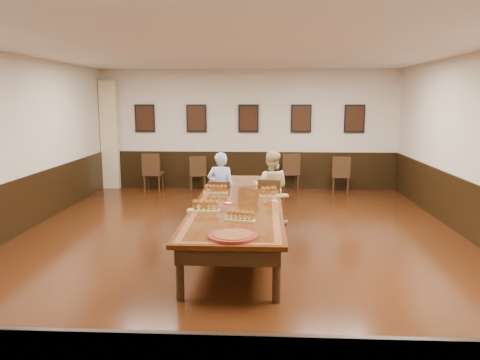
# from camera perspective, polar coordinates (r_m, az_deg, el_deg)

# --- Properties ---
(floor) EXTENTS (8.00, 10.00, 0.02)m
(floor) POSITION_cam_1_polar(r_m,az_deg,el_deg) (8.00, -0.18, -7.76)
(floor) COLOR black
(floor) RESTS_ON ground
(ceiling) EXTENTS (8.00, 10.00, 0.02)m
(ceiling) POSITION_cam_1_polar(r_m,az_deg,el_deg) (7.67, -0.20, 15.83)
(ceiling) COLOR white
(ceiling) RESTS_ON floor
(wall_back) EXTENTS (8.00, 0.02, 3.20)m
(wall_back) POSITION_cam_1_polar(r_m,az_deg,el_deg) (12.66, 1.05, 6.17)
(wall_back) COLOR beige
(wall_back) RESTS_ON floor
(wall_front) EXTENTS (8.00, 0.02, 3.20)m
(wall_front) POSITION_cam_1_polar(r_m,az_deg,el_deg) (2.76, -5.89, -7.28)
(wall_front) COLOR beige
(wall_front) RESTS_ON floor
(wall_left) EXTENTS (0.02, 10.00, 3.20)m
(wall_left) POSITION_cam_1_polar(r_m,az_deg,el_deg) (8.85, -27.15, 3.50)
(wall_left) COLOR beige
(wall_left) RESTS_ON floor
(chair_man) EXTENTS (0.42, 0.46, 0.89)m
(chair_man) POSITION_cam_1_polar(r_m,az_deg,el_deg) (9.00, -2.41, -2.80)
(chair_man) COLOR #322016
(chair_man) RESTS_ON floor
(chair_woman) EXTENTS (0.49, 0.52, 0.91)m
(chair_woman) POSITION_cam_1_polar(r_m,az_deg,el_deg) (9.06, 3.70, -2.63)
(chair_woman) COLOR #322016
(chair_woman) RESTS_ON floor
(spare_chair_a) EXTENTS (0.49, 0.53, 1.01)m
(spare_chair_a) POSITION_cam_1_polar(r_m,az_deg,el_deg) (12.56, -10.53, 0.96)
(spare_chair_a) COLOR #322016
(spare_chair_a) RESTS_ON floor
(spare_chair_b) EXTENTS (0.54, 0.57, 0.93)m
(spare_chair_b) POSITION_cam_1_polar(r_m,az_deg,el_deg) (12.51, -5.25, 0.86)
(spare_chair_b) COLOR #322016
(spare_chair_b) RESTS_ON floor
(spare_chair_c) EXTENTS (0.54, 0.58, 1.00)m
(spare_chair_c) POSITION_cam_1_polar(r_m,az_deg,el_deg) (12.53, 6.05, 1.01)
(spare_chair_c) COLOR #322016
(spare_chair_c) RESTS_ON floor
(spare_chair_d) EXTENTS (0.51, 0.55, 0.96)m
(spare_chair_d) POSITION_cam_1_polar(r_m,az_deg,el_deg) (12.44, 12.19, 0.69)
(spare_chair_d) COLOR #322016
(spare_chair_d) RESTS_ON floor
(person_man) EXTENTS (0.52, 0.35, 1.41)m
(person_man) POSITION_cam_1_polar(r_m,az_deg,el_deg) (9.03, -2.36, -1.03)
(person_man) COLOR #5375D0
(person_man) RESTS_ON floor
(person_woman) EXTENTS (0.78, 0.65, 1.43)m
(person_woman) POSITION_cam_1_polar(r_m,az_deg,el_deg) (9.10, 3.79, -0.92)
(person_woman) COLOR #DAC288
(person_woman) RESTS_ON floor
(pink_phone) EXTENTS (0.14, 0.16, 0.01)m
(pink_phone) POSITION_cam_1_polar(r_m,az_deg,el_deg) (7.71, 4.24, -2.58)
(pink_phone) COLOR #FF54A8
(pink_phone) RESTS_ON conference_table
(curtain) EXTENTS (0.45, 0.18, 2.90)m
(curtain) POSITION_cam_1_polar(r_m,az_deg,el_deg) (13.15, -15.61, 5.30)
(curtain) COLOR #CDB88D
(curtain) RESTS_ON floor
(wainscoting) EXTENTS (8.00, 10.00, 1.00)m
(wainscoting) POSITION_cam_1_polar(r_m,az_deg,el_deg) (7.87, -0.19, -4.21)
(wainscoting) COLOR black
(wainscoting) RESTS_ON floor
(conference_table) EXTENTS (1.40, 5.00, 0.76)m
(conference_table) POSITION_cam_1_polar(r_m,az_deg,el_deg) (7.84, -0.19, -3.43)
(conference_table) COLOR black
(conference_table) RESTS_ON floor
(posters) EXTENTS (6.14, 0.04, 0.74)m
(posters) POSITION_cam_1_polar(r_m,az_deg,el_deg) (12.57, 1.04, 7.52)
(posters) COLOR black
(posters) RESTS_ON wall_back
(flight_a) EXTENTS (0.43, 0.16, 0.16)m
(flight_a) POSITION_cam_1_polar(r_m,az_deg,el_deg) (8.33, -3.00, -1.14)
(flight_a) COLOR olive
(flight_a) RESTS_ON conference_table
(flight_b) EXTENTS (0.51, 0.26, 0.18)m
(flight_b) POSITION_cam_1_polar(r_m,az_deg,el_deg) (8.06, 3.87, -1.44)
(flight_b) COLOR olive
(flight_b) RESTS_ON conference_table
(flight_c) EXTENTS (0.49, 0.15, 0.18)m
(flight_c) POSITION_cam_1_polar(r_m,az_deg,el_deg) (7.01, -4.39, -3.18)
(flight_c) COLOR olive
(flight_c) RESTS_ON conference_table
(flight_d) EXTENTS (0.44, 0.23, 0.16)m
(flight_d) POSITION_cam_1_polar(r_m,az_deg,el_deg) (6.44, 0.01, -4.42)
(flight_d) COLOR olive
(flight_d) RESTS_ON conference_table
(red_plate_grp) EXTENTS (0.18, 0.18, 0.02)m
(red_plate_grp) POSITION_cam_1_polar(r_m,az_deg,el_deg) (7.51, -1.46, -2.86)
(red_plate_grp) COLOR red
(red_plate_grp) RESTS_ON conference_table
(carved_platter) EXTENTS (0.74, 0.74, 0.05)m
(carved_platter) POSITION_cam_1_polar(r_m,az_deg,el_deg) (5.71, -0.88, -6.83)
(carved_platter) COLOR #571611
(carved_platter) RESTS_ON conference_table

